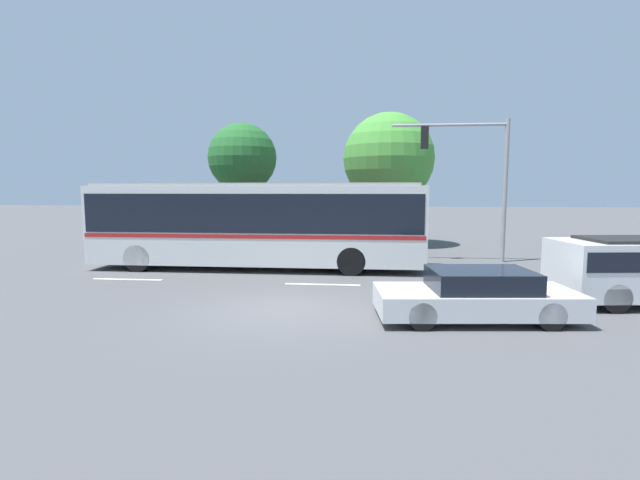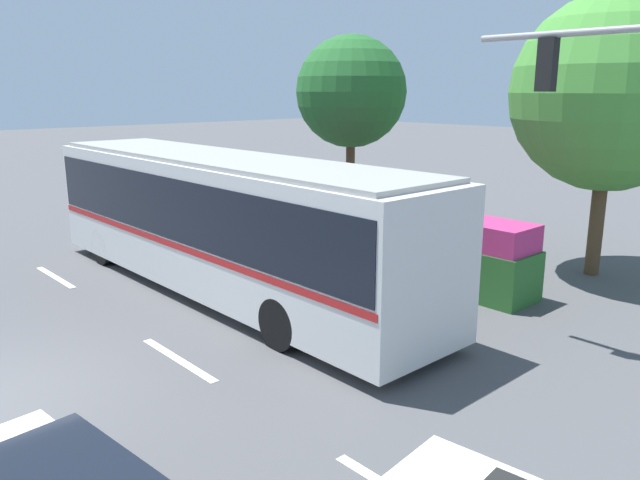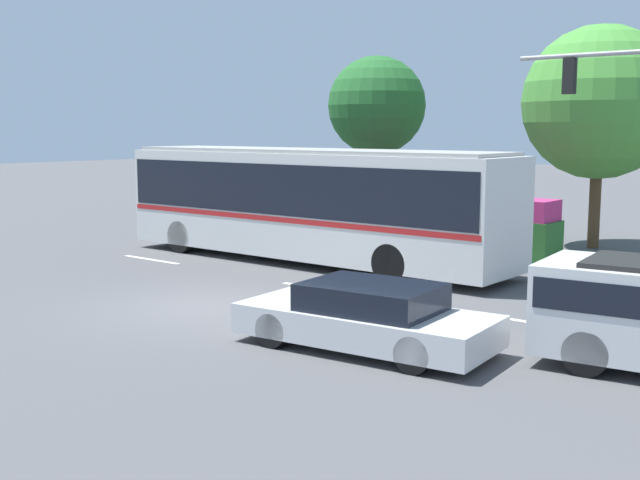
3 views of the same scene
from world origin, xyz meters
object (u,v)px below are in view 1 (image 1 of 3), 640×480
at_px(sedan_foreground, 476,296).
at_px(traffic_light_pole, 478,167).
at_px(street_tree_left, 242,158).
at_px(street_tree_centre, 389,159).
at_px(city_bus, 257,220).

height_order(sedan_foreground, traffic_light_pole, traffic_light_pole).
bearing_deg(sedan_foreground, traffic_light_pole, -108.34).
xyz_separation_m(street_tree_left, street_tree_centre, (7.58, 1.41, -0.00)).
relative_size(sedan_foreground, street_tree_left, 0.73).
bearing_deg(traffic_light_pole, street_tree_centre, -58.14).
bearing_deg(street_tree_centre, street_tree_left, -169.46).
distance_m(sedan_foreground, street_tree_left, 16.19).
xyz_separation_m(traffic_light_pole, street_tree_left, (-10.95, 4.00, 0.71)).
height_order(sedan_foreground, street_tree_left, street_tree_left).
bearing_deg(sedan_foreground, street_tree_centre, -90.16).
bearing_deg(city_bus, street_tree_centre, -123.79).
height_order(city_bus, sedan_foreground, city_bus).
distance_m(city_bus, sedan_foreground, 9.30).
relative_size(sedan_foreground, street_tree_centre, 0.66).
height_order(sedan_foreground, street_tree_centre, street_tree_centre).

